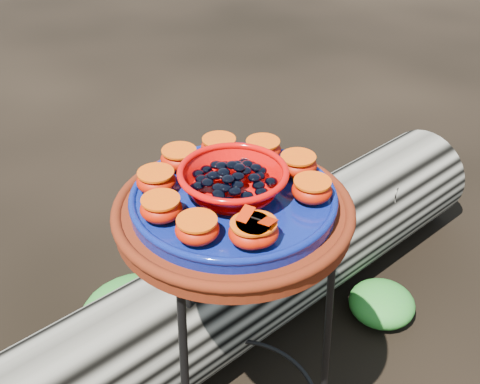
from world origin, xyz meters
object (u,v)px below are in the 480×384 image
red_bowl (233,183)px  driftwood_log (258,275)px  terracotta_saucer (233,214)px  plant_stand (234,347)px  cobalt_plate (233,200)px

red_bowl → driftwood_log: red_bowl is taller
terracotta_saucer → red_bowl: 0.07m
plant_stand → red_bowl: size_ratio=3.69×
cobalt_plate → red_bowl: 0.04m
red_bowl → driftwood_log: bearing=47.9°
terracotta_saucer → driftwood_log: 0.71m
plant_stand → terracotta_saucer: (0.00, 0.00, 0.37)m
plant_stand → cobalt_plate: (0.00, 0.00, 0.40)m
terracotta_saucer → driftwood_log: (0.30, 0.33, -0.55)m
cobalt_plate → terracotta_saucer: bearing=0.0°
red_bowl → cobalt_plate: bearing=0.0°
cobalt_plate → driftwood_log: (0.30, 0.33, -0.58)m
plant_stand → red_bowl: (0.00, 0.00, 0.44)m
plant_stand → driftwood_log: bearing=47.9°
plant_stand → driftwood_log: plant_stand is taller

